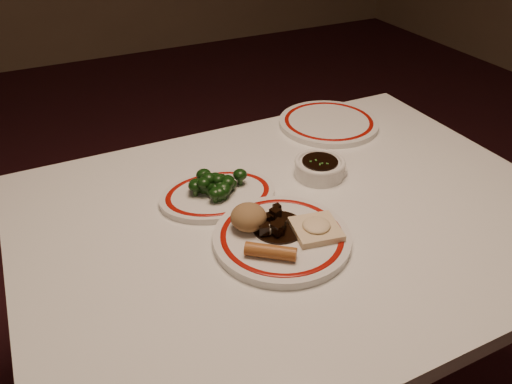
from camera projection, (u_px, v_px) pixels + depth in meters
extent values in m
cube|color=white|center=(297.00, 218.00, 1.12)|extent=(1.20, 0.90, 0.04)
cylinder|color=black|center=(59.00, 299.00, 1.42)|extent=(0.06, 0.06, 0.71)
cylinder|color=black|center=(367.00, 204.00, 1.82)|extent=(0.06, 0.06, 0.71)
cylinder|color=silver|center=(282.00, 238.00, 1.02)|extent=(0.37, 0.37, 0.02)
torus|color=maroon|center=(282.00, 235.00, 1.01)|extent=(0.32, 0.32, 0.00)
ellipsoid|color=olive|center=(249.00, 217.00, 1.01)|extent=(0.07, 0.07, 0.05)
cylinder|color=#A35E28|center=(271.00, 251.00, 0.95)|extent=(0.10, 0.08, 0.03)
cube|color=beige|center=(316.00, 229.00, 1.01)|extent=(0.11, 0.11, 0.01)
ellipsoid|color=beige|center=(316.00, 225.00, 1.01)|extent=(0.06, 0.06, 0.02)
cylinder|color=black|center=(279.00, 227.00, 1.03)|extent=(0.11, 0.11, 0.00)
cube|color=black|center=(270.00, 227.00, 1.02)|extent=(0.02, 0.02, 0.01)
cube|color=black|center=(276.00, 227.00, 1.00)|extent=(0.02, 0.02, 0.02)
cube|color=black|center=(264.00, 229.00, 1.00)|extent=(0.03, 0.03, 0.02)
cube|color=black|center=(264.00, 219.00, 1.03)|extent=(0.02, 0.02, 0.02)
cube|color=black|center=(275.00, 213.00, 1.04)|extent=(0.02, 0.02, 0.02)
cube|color=black|center=(279.00, 232.00, 1.00)|extent=(0.02, 0.02, 0.02)
cube|color=black|center=(273.00, 217.00, 1.04)|extent=(0.02, 0.02, 0.02)
cube|color=black|center=(277.00, 208.00, 1.06)|extent=(0.02, 0.02, 0.01)
cube|color=black|center=(280.00, 225.00, 1.01)|extent=(0.03, 0.03, 0.02)
cube|color=black|center=(277.00, 228.00, 1.00)|extent=(0.03, 0.03, 0.02)
cube|color=beige|center=(268.00, 229.00, 1.00)|extent=(0.02, 0.02, 0.01)
cube|color=beige|center=(275.00, 227.00, 1.00)|extent=(0.02, 0.02, 0.01)
torus|color=maroon|center=(218.00, 193.00, 1.14)|extent=(0.26, 0.26, 0.00)
cylinder|color=#23471C|center=(213.00, 188.00, 1.15)|extent=(0.01, 0.01, 0.01)
ellipsoid|color=black|center=(213.00, 182.00, 1.14)|extent=(0.03, 0.03, 0.02)
cylinder|color=#23471C|center=(203.00, 190.00, 1.14)|extent=(0.01, 0.01, 0.01)
ellipsoid|color=black|center=(203.00, 184.00, 1.13)|extent=(0.04, 0.04, 0.03)
cylinder|color=#23471C|center=(218.00, 191.00, 1.14)|extent=(0.01, 0.01, 0.01)
ellipsoid|color=black|center=(218.00, 185.00, 1.13)|extent=(0.04, 0.04, 0.03)
cylinder|color=#23471C|center=(195.00, 192.00, 1.13)|extent=(0.01, 0.01, 0.02)
ellipsoid|color=black|center=(195.00, 186.00, 1.12)|extent=(0.03, 0.03, 0.02)
cylinder|color=#23471C|center=(216.00, 193.00, 1.13)|extent=(0.01, 0.01, 0.01)
ellipsoid|color=black|center=(216.00, 188.00, 1.12)|extent=(0.03, 0.03, 0.03)
cylinder|color=#23471C|center=(207.00, 189.00, 1.14)|extent=(0.01, 0.01, 0.01)
ellipsoid|color=black|center=(207.00, 184.00, 1.13)|extent=(0.03, 0.03, 0.02)
cylinder|color=#23471C|center=(210.00, 194.00, 1.13)|extent=(0.01, 0.01, 0.01)
ellipsoid|color=black|center=(210.00, 189.00, 1.12)|extent=(0.03, 0.03, 0.02)
cylinder|color=#23471C|center=(240.00, 181.00, 1.17)|extent=(0.01, 0.01, 0.02)
ellipsoid|color=black|center=(240.00, 175.00, 1.16)|extent=(0.03, 0.03, 0.03)
cylinder|color=#23471C|center=(224.00, 196.00, 1.12)|extent=(0.01, 0.01, 0.01)
ellipsoid|color=black|center=(224.00, 191.00, 1.11)|extent=(0.03, 0.03, 0.02)
cylinder|color=#23471C|center=(231.00, 188.00, 1.15)|extent=(0.01, 0.01, 0.01)
ellipsoid|color=black|center=(231.00, 184.00, 1.14)|extent=(0.03, 0.03, 0.02)
cylinder|color=#23471C|center=(220.00, 198.00, 1.11)|extent=(0.01, 0.01, 0.01)
ellipsoid|color=black|center=(219.00, 193.00, 1.10)|extent=(0.03, 0.03, 0.03)
cylinder|color=#23471C|center=(201.00, 190.00, 1.14)|extent=(0.01, 0.01, 0.01)
ellipsoid|color=black|center=(200.00, 184.00, 1.13)|extent=(0.03, 0.03, 0.03)
cylinder|color=#23471C|center=(216.00, 199.00, 1.11)|extent=(0.01, 0.01, 0.01)
ellipsoid|color=black|center=(215.00, 194.00, 1.10)|extent=(0.03, 0.03, 0.02)
cylinder|color=#23471C|center=(216.00, 190.00, 1.14)|extent=(0.01, 0.01, 0.01)
ellipsoid|color=black|center=(216.00, 184.00, 1.13)|extent=(0.03, 0.03, 0.03)
cylinder|color=#23471C|center=(197.00, 190.00, 1.14)|extent=(0.01, 0.01, 0.01)
ellipsoid|color=black|center=(196.00, 185.00, 1.13)|extent=(0.04, 0.04, 0.03)
cylinder|color=#23471C|center=(224.00, 195.00, 1.12)|extent=(0.01, 0.01, 0.01)
ellipsoid|color=black|center=(223.00, 188.00, 1.11)|extent=(0.04, 0.04, 0.03)
cylinder|color=#23471C|center=(204.00, 182.00, 1.17)|extent=(0.01, 0.01, 0.02)
ellipsoid|color=black|center=(204.00, 175.00, 1.16)|extent=(0.04, 0.04, 0.03)
cylinder|color=#23471C|center=(208.00, 192.00, 1.13)|extent=(0.01, 0.01, 0.01)
ellipsoid|color=black|center=(208.00, 185.00, 1.12)|extent=(0.04, 0.04, 0.03)
ellipsoid|color=black|center=(209.00, 179.00, 1.12)|extent=(0.03, 0.03, 0.03)
ellipsoid|color=black|center=(218.00, 180.00, 1.12)|extent=(0.03, 0.03, 0.02)
ellipsoid|color=black|center=(228.00, 181.00, 1.13)|extent=(0.03, 0.03, 0.03)
ellipsoid|color=black|center=(204.00, 183.00, 1.11)|extent=(0.03, 0.03, 0.02)
ellipsoid|color=black|center=(228.00, 182.00, 1.12)|extent=(0.03, 0.03, 0.02)
ellipsoid|color=black|center=(221.00, 178.00, 1.14)|extent=(0.03, 0.03, 0.02)
ellipsoid|color=black|center=(207.00, 178.00, 1.14)|extent=(0.03, 0.03, 0.02)
ellipsoid|color=black|center=(220.00, 185.00, 1.12)|extent=(0.02, 0.02, 0.02)
ellipsoid|color=black|center=(215.00, 179.00, 1.13)|extent=(0.03, 0.03, 0.03)
cylinder|color=silver|center=(319.00, 169.00, 1.22)|extent=(0.12, 0.12, 0.04)
cylinder|color=black|center=(320.00, 161.00, 1.21)|extent=(0.09, 0.09, 0.00)
cylinder|color=silver|center=(315.00, 163.00, 1.27)|extent=(0.06, 0.06, 0.02)
cylinder|color=red|center=(315.00, 160.00, 1.26)|extent=(0.05, 0.05, 0.00)
cylinder|color=silver|center=(334.00, 171.00, 1.23)|extent=(0.06, 0.06, 0.02)
cylinder|color=#E3D85D|center=(335.00, 168.00, 1.23)|extent=(0.05, 0.05, 0.00)
cylinder|color=silver|center=(328.00, 123.00, 1.46)|extent=(0.36, 0.36, 0.02)
torus|color=maroon|center=(329.00, 120.00, 1.45)|extent=(0.31, 0.31, 0.00)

